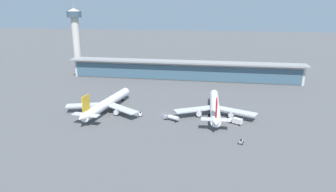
# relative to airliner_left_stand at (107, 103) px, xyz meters

# --- Properties ---
(ground_plane) EXTENTS (1200.00, 1200.00, 0.00)m
(ground_plane) POSITION_rel_airliner_left_stand_xyz_m (32.01, 1.52, -4.71)
(ground_plane) COLOR #515154
(airliner_left_stand) EXTENTS (42.94, 56.20, 14.97)m
(airliner_left_stand) POSITION_rel_airliner_left_stand_xyz_m (0.00, 0.00, 0.00)
(airliner_left_stand) COLOR white
(airliner_left_stand) RESTS_ON ground
(airliner_centre_stand) EXTENTS (43.20, 56.20, 14.97)m
(airliner_centre_stand) POSITION_rel_airliner_left_stand_xyz_m (58.73, 4.72, 0.00)
(airliner_centre_stand) COLOR white
(airliner_centre_stand) RESTS_ON ground
(service_truck_near_nose_white) EXTENTS (7.45, 5.72, 3.10)m
(service_truck_near_nose_white) POSITION_rel_airliner_left_stand_xyz_m (69.46, -6.19, -3.02)
(service_truck_near_nose_white) COLOR silver
(service_truck_near_nose_white) RESTS_ON ground
(service_truck_under_wing_blue) EXTENTS (5.77, 8.72, 2.95)m
(service_truck_under_wing_blue) POSITION_rel_airliner_left_stand_xyz_m (-16.63, 11.75, -3.01)
(service_truck_under_wing_blue) COLOR #234C9E
(service_truck_under_wing_blue) RESTS_ON ground
(service_truck_mid_apron_white) EXTENTS (2.23, 3.14, 2.05)m
(service_truck_mid_apron_white) POSITION_rel_airliner_left_stand_xyz_m (19.97, -3.18, -3.84)
(service_truck_mid_apron_white) COLOR silver
(service_truck_mid_apron_white) RESTS_ON ground
(service_truck_by_tail_grey) EXTENTS (8.77, 5.58, 2.95)m
(service_truck_by_tail_grey) POSITION_rel_airliner_left_stand_xyz_m (37.54, -7.28, -3.01)
(service_truck_by_tail_grey) COLOR gray
(service_truck_by_tail_grey) RESTS_ON ground
(service_truck_on_taxiway_grey) EXTENTS (2.41, 3.21, 2.05)m
(service_truck_on_taxiway_grey) POSITION_rel_airliner_left_stand_xyz_m (70.69, -28.21, -3.84)
(service_truck_on_taxiway_grey) COLOR gray
(service_truck_on_taxiway_grey) RESTS_ON ground
(terminal_building) EXTENTS (183.60, 12.80, 15.20)m
(terminal_building) POSITION_rel_airliner_left_stand_xyz_m (32.01, 82.03, 3.15)
(terminal_building) COLOR beige
(terminal_building) RESTS_ON ground
(control_tower) EXTENTS (12.00, 12.00, 59.68)m
(control_tower) POSITION_rel_airliner_left_stand_xyz_m (-62.53, 93.73, 27.97)
(control_tower) COLOR beige
(control_tower) RESTS_ON ground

